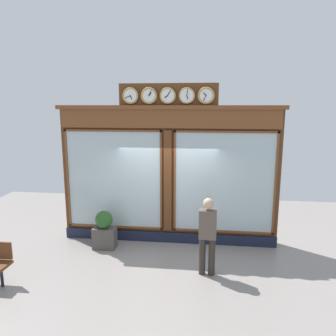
% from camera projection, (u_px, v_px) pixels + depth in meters
% --- Properties ---
extents(ground_plane, '(14.00, 14.00, 0.00)m').
position_uv_depth(ground_plane, '(150.00, 306.00, 5.86)').
color(ground_plane, gray).
extents(shop_facade, '(5.67, 0.42, 4.07)m').
position_uv_depth(shop_facade, '(169.00, 174.00, 8.36)').
color(shop_facade, '#5B3319').
rests_on(shop_facade, ground_plane).
extents(pedestrian, '(0.37, 0.24, 1.69)m').
position_uv_depth(pedestrian, '(208.00, 233.00, 6.78)').
color(pedestrian, '#312A24').
rests_on(pedestrian, ground_plane).
extents(planter_box, '(0.56, 0.36, 0.54)m').
position_uv_depth(planter_box, '(105.00, 238.00, 8.17)').
color(planter_box, '#4C4742').
rests_on(planter_box, ground_plane).
extents(planter_shrub, '(0.43, 0.43, 0.43)m').
position_uv_depth(planter_shrub, '(104.00, 219.00, 8.08)').
color(planter_shrub, '#285623').
rests_on(planter_shrub, planter_box).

